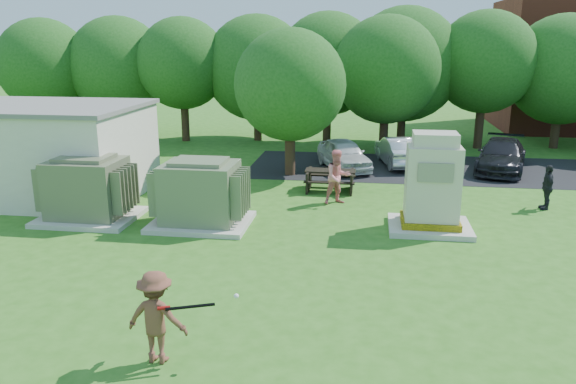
% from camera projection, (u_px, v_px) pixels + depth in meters
% --- Properties ---
extents(ground, '(120.00, 120.00, 0.00)m').
position_uv_depth(ground, '(263.00, 292.00, 12.84)').
color(ground, '#2D6619').
rests_on(ground, ground).
extents(service_building, '(10.00, 5.00, 3.20)m').
position_uv_depth(service_building, '(4.00, 152.00, 20.62)').
color(service_building, beige).
rests_on(service_building, ground).
extents(parking_strip, '(20.00, 6.00, 0.01)m').
position_uv_depth(parking_strip, '(476.00, 170.00, 24.76)').
color(parking_strip, '#232326').
rests_on(parking_strip, ground).
extents(transformer_left, '(3.00, 2.40, 2.07)m').
position_uv_depth(transformer_left, '(88.00, 190.00, 17.78)').
color(transformer_left, beige).
rests_on(transformer_left, ground).
extents(transformer_right, '(3.00, 2.40, 2.07)m').
position_uv_depth(transformer_right, '(200.00, 195.00, 17.27)').
color(transformer_right, beige).
rests_on(transformer_right, ground).
extents(generator_cabinet, '(2.44, 2.00, 2.97)m').
position_uv_depth(generator_cabinet, '(432.00, 188.00, 16.74)').
color(generator_cabinet, beige).
rests_on(generator_cabinet, ground).
extents(picnic_table, '(1.89, 1.42, 0.81)m').
position_uv_depth(picnic_table, '(330.00, 178.00, 21.29)').
color(picnic_table, black).
rests_on(picnic_table, ground).
extents(batter, '(1.15, 0.72, 1.72)m').
position_uv_depth(batter, '(156.00, 317.00, 9.91)').
color(batter, brown).
rests_on(batter, ground).
extents(person_at_picnic, '(1.16, 1.07, 1.92)m').
position_uv_depth(person_at_picnic, '(338.00, 177.00, 19.51)').
color(person_at_picnic, '#E67A7C').
rests_on(person_at_picnic, ground).
extents(person_walking_right, '(0.38, 0.90, 1.53)m').
position_uv_depth(person_walking_right, '(547.00, 187.00, 18.93)').
color(person_walking_right, black).
rests_on(person_walking_right, ground).
extents(car_white, '(2.92, 4.22, 1.33)m').
position_uv_depth(car_white, '(344.00, 154.00, 24.83)').
color(car_white, silver).
rests_on(car_white, ground).
extents(car_silver_a, '(2.17, 4.22, 1.33)m').
position_uv_depth(car_silver_a, '(398.00, 151.00, 25.60)').
color(car_silver_a, '#B8B7BC').
rests_on(car_silver_a, ground).
extents(car_dark, '(3.11, 5.04, 1.36)m').
position_uv_depth(car_dark, '(501.00, 156.00, 24.47)').
color(car_dark, black).
rests_on(car_dark, ground).
extents(batting_equipment, '(1.35, 0.49, 0.21)m').
position_uv_depth(batting_equipment, '(193.00, 305.00, 9.72)').
color(batting_equipment, black).
rests_on(batting_equipment, ground).
extents(tree_row, '(41.30, 13.30, 7.30)m').
position_uv_depth(tree_row, '(361.00, 68.00, 29.16)').
color(tree_row, '#47301E').
rests_on(tree_row, ground).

